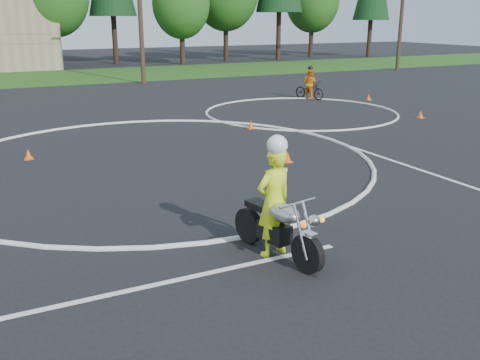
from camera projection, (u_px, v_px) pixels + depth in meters
name	position (u px, v px, depth m)	size (l,w,h in m)	color
ground	(195.00, 191.00, 12.42)	(120.00, 120.00, 0.00)	black
grass_strip	(45.00, 78.00, 35.58)	(120.00, 10.00, 0.02)	#1E4714
course_markings	(208.00, 143.00, 17.07)	(19.05, 19.05, 0.12)	silver
primary_motorcycle	(278.00, 227.00, 8.84)	(0.74, 2.12, 1.12)	black
rider_primary_grp	(274.00, 198.00, 8.82)	(0.76, 0.58, 2.08)	#DFFF1A
rider_second_grp	(310.00, 87.00, 26.27)	(1.13, 1.78, 1.62)	black
traffic_cones	(291.00, 125.00, 19.33)	(16.29, 8.54, 0.30)	#F8590D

